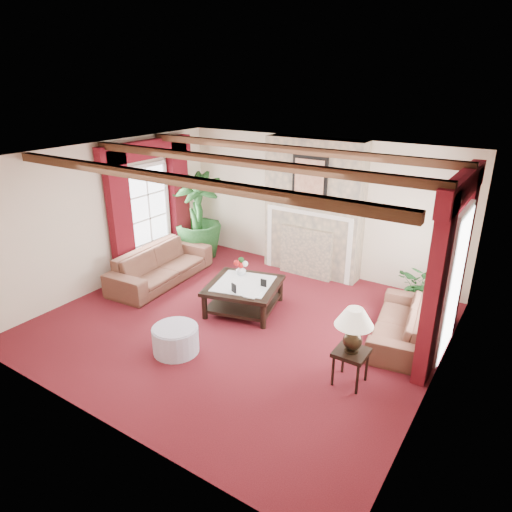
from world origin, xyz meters
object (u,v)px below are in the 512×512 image
Objects in this scene: sofa_left at (160,260)px; side_table at (350,367)px; sofa_right at (402,317)px; potted_palm at (198,234)px; coffee_table at (244,296)px; ottoman at (176,340)px.

side_table is (4.35, -1.01, -0.20)m from sofa_left.
potted_palm is (-4.80, 0.98, 0.15)m from sofa_right.
potted_palm reaches higher than side_table.
sofa_left is 2.04m from coffee_table.
coffee_table is (2.02, -0.08, -0.20)m from sofa_left.
sofa_left is at bearing 166.86° from side_table.
ottoman is (2.16, -3.14, -0.32)m from potted_palm.
side_table is at bearing -17.75° from sofa_right.
side_table is at bearing 16.04° from ottoman.
sofa_right is at bearing 39.23° from ottoman.
side_table is at bearing -28.12° from potted_palm.
side_table is (2.32, -0.93, 0.00)m from coffee_table.
sofa_right is 0.91× the size of potted_palm.
sofa_left is at bearing 138.50° from ottoman.
sofa_left is 2.59m from ottoman.
side_table reaches higher than ottoman.
coffee_table reaches higher than ottoman.
sofa_left is 4.73× the size of side_table.
sofa_left is 4.59m from sofa_right.
sofa_right is 3.96× the size of side_table.
potted_palm is at bearing -110.56° from sofa_right.
side_table is (-0.23, -1.46, -0.12)m from sofa_right.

